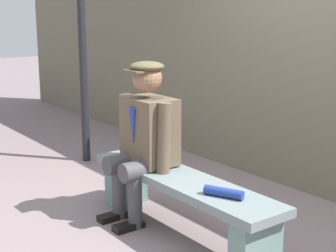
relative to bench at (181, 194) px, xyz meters
name	(u,v)px	position (x,y,z in m)	size (l,w,h in m)	color
ground_plane	(181,233)	(0.00, 0.00, -0.30)	(30.00, 30.00, 0.00)	gray
bench	(181,194)	(0.00, 0.00, 0.00)	(1.79, 0.40, 0.44)	slate
seated_man	(145,135)	(0.40, 0.05, 0.37)	(0.59, 0.55, 1.24)	brown
rolled_magazine	(224,192)	(-0.49, 0.03, 0.16)	(0.06, 0.06, 0.26)	navy
stadium_wall	(322,65)	(0.00, -1.56, 0.85)	(12.00, 0.24, 2.31)	#6B6550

